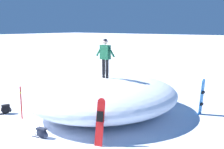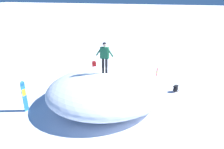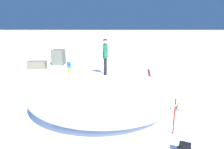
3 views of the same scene
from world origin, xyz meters
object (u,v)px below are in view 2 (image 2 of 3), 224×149
Objects in this scene: snowboarder_standing at (105,55)px; trail_marker_pole at (157,78)px; snowboard_primary_upright at (24,96)px; snowboard_secondary_upright at (94,71)px; backpack_far at (176,89)px; backpack_near at (126,79)px.

trail_marker_pole is (-2.69, 2.50, -1.98)m from snowboarder_standing.
snowboard_primary_upright is 5.46m from snowboard_secondary_upright.
snowboard_primary_upright is at bearing -53.36° from snowboarder_standing.
snowboard_secondary_upright is at bearing -89.02° from backpack_far.
snowboard_primary_upright is 8.99m from backpack_far.
snowboarder_standing is 1.04× the size of snowboard_primary_upright.
backpack_far is at bearing 77.68° from backpack_near.
snowboard_secondary_upright is at bearing -88.56° from trail_marker_pole.
snowboard_secondary_upright is at bearing 162.00° from snowboard_primary_upright.
snowboarder_standing is 5.25m from backpack_far.
backpack_near is at bearing 176.76° from snowboarder_standing.
snowboarder_standing is 2.66× the size of backpack_far.
snowboard_primary_upright is at bearing -53.85° from backpack_far.
trail_marker_pole is (0.76, 2.30, 0.58)m from backpack_near.
snowboard_secondary_upright is 5.59m from backpack_far.
backpack_far is (-5.29, 7.24, -0.64)m from snowboard_primary_upright.
snowboard_secondary_upright is 2.28m from backpack_near.
snowboard_secondary_upright is (-2.59, -1.82, -1.93)m from snowboarder_standing.
trail_marker_pole is (-0.11, 4.32, -0.05)m from snowboard_secondary_upright.
snowboard_primary_upright is 1.05× the size of snowboard_secondary_upright.
snowboard_secondary_upright is 1.09× the size of trail_marker_pole.
snowboard_primary_upright is at bearing -31.42° from backpack_near.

